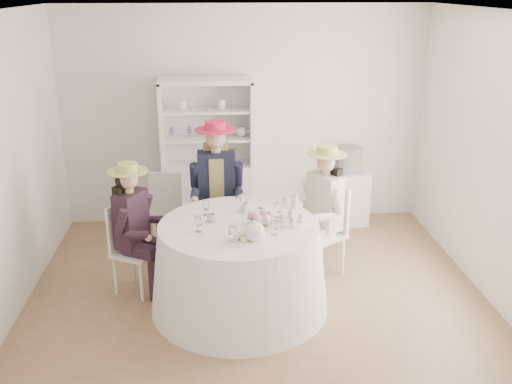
{
  "coord_description": "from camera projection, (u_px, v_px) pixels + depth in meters",
  "views": [
    {
      "loc": [
        -0.38,
        -4.97,
        2.91
      ],
      "look_at": [
        0.0,
        0.1,
        1.05
      ],
      "focal_mm": 40.0,
      "sensor_mm": 36.0,
      "label": 1
    }
  ],
  "objects": [
    {
      "name": "hatbox",
      "position": [
        349.0,
        159.0,
        7.12
      ],
      "size": [
        0.39,
        0.39,
        0.32
      ],
      "primitive_type": "cylinder",
      "rotation": [
        0.0,
        0.0,
        0.26
      ],
      "color": "black",
      "rests_on": "side_table"
    },
    {
      "name": "stemware_set",
      "position": [
        239.0,
        217.0,
        5.17
      ],
      "size": [
        0.81,
        0.85,
        0.15
      ],
      "color": "white",
      "rests_on": "tea_table"
    },
    {
      "name": "flower_arrangement",
      "position": [
        261.0,
        217.0,
        5.12
      ],
      "size": [
        0.2,
        0.19,
        0.07
      ],
      "rotation": [
        0.0,
        0.0,
        0.01
      ],
      "color": "pink",
      "rests_on": "tea_table"
    },
    {
      "name": "sandwich_plate",
      "position": [
        241.0,
        239.0,
        4.86
      ],
      "size": [
        0.29,
        0.29,
        0.06
      ],
      "rotation": [
        0.0,
        0.0,
        0.35
      ],
      "color": "white",
      "rests_on": "tea_table"
    },
    {
      "name": "ceiling",
      "position": [
        257.0,
        11.0,
        4.75
      ],
      "size": [
        4.5,
        4.5,
        0.0
      ],
      "primitive_type": "plane",
      "rotation": [
        3.14,
        0.0,
        0.0
      ],
      "color": "white",
      "rests_on": "wall_back"
    },
    {
      "name": "flower_bowl",
      "position": [
        260.0,
        221.0,
        5.19
      ],
      "size": [
        0.24,
        0.24,
        0.05
      ],
      "primitive_type": "imported",
      "rotation": [
        0.0,
        0.0,
        0.24
      ],
      "color": "white",
      "rests_on": "tea_table"
    },
    {
      "name": "wall_right",
      "position": [
        494.0,
        160.0,
        5.37
      ],
      "size": [
        0.0,
        4.5,
        4.5
      ],
      "primitive_type": "plane",
      "rotation": [
        1.57,
        0.0,
        -1.57
      ],
      "color": "silver",
      "rests_on": "ground"
    },
    {
      "name": "guest_right",
      "position": [
        323.0,
        204.0,
        5.82
      ],
      "size": [
        0.6,
        0.56,
        1.4
      ],
      "rotation": [
        0.0,
        0.0,
        -1.0
      ],
      "color": "silver",
      "rests_on": "ground"
    },
    {
      "name": "tea_table",
      "position": [
        239.0,
        266.0,
        5.34
      ],
      "size": [
        1.67,
        1.67,
        0.85
      ],
      "rotation": [
        0.0,
        0.0,
        0.32
      ],
      "color": "white",
      "rests_on": "ground"
    },
    {
      "name": "teacup_b",
      "position": [
        244.0,
        209.0,
        5.46
      ],
      "size": [
        0.09,
        0.09,
        0.07
      ],
      "primitive_type": "imported",
      "rotation": [
        0.0,
        0.0,
        -0.28
      ],
      "color": "white",
      "rests_on": "tea_table"
    },
    {
      "name": "side_table",
      "position": [
        347.0,
        197.0,
        7.29
      ],
      "size": [
        0.51,
        0.51,
        0.69
      ],
      "primitive_type": "cube",
      "rotation": [
        0.0,
        0.0,
        0.18
      ],
      "color": "silver",
      "rests_on": "ground"
    },
    {
      "name": "spare_chair",
      "position": [
        168.0,
        205.0,
        6.57
      ],
      "size": [
        0.42,
        0.42,
        0.94
      ],
      "rotation": [
        0.0,
        0.0,
        3.06
      ],
      "color": "silver",
      "rests_on": "ground"
    },
    {
      "name": "teacup_c",
      "position": [
        260.0,
        212.0,
        5.39
      ],
      "size": [
        0.1,
        0.1,
        0.06
      ],
      "primitive_type": "imported",
      "rotation": [
        0.0,
        0.0,
        -0.3
      ],
      "color": "white",
      "rests_on": "tea_table"
    },
    {
      "name": "guest_mid",
      "position": [
        217.0,
        183.0,
        6.15
      ],
      "size": [
        0.56,
        0.59,
        1.56
      ],
      "rotation": [
        0.0,
        0.0,
        0.01
      ],
      "color": "silver",
      "rests_on": "ground"
    },
    {
      "name": "wall_front",
      "position": [
        283.0,
        267.0,
        3.34
      ],
      "size": [
        4.5,
        0.0,
        4.5
      ],
      "primitive_type": "plane",
      "rotation": [
        -1.57,
        0.0,
        0.0
      ],
      "color": "silver",
      "rests_on": "ground"
    },
    {
      "name": "ground",
      "position": [
        257.0,
        294.0,
        5.68
      ],
      "size": [
        4.5,
        4.5,
        0.0
      ],
      "primitive_type": "plane",
      "color": "#855F42",
      "rests_on": "ground"
    },
    {
      "name": "table_teapot",
      "position": [
        255.0,
        232.0,
        4.84
      ],
      "size": [
        0.25,
        0.18,
        0.19
      ],
      "rotation": [
        0.0,
        0.0,
        -0.4
      ],
      "color": "white",
      "rests_on": "tea_table"
    },
    {
      "name": "wall_left",
      "position": [
        4.0,
        171.0,
        5.05
      ],
      "size": [
        0.0,
        4.5,
        4.5
      ],
      "primitive_type": "plane",
      "rotation": [
        1.57,
        0.0,
        1.57
      ],
      "color": "silver",
      "rests_on": "ground"
    },
    {
      "name": "cupcake_stand",
      "position": [
        292.0,
        214.0,
        5.19
      ],
      "size": [
        0.27,
        0.27,
        0.25
      ],
      "rotation": [
        0.0,
        0.0,
        0.02
      ],
      "color": "white",
      "rests_on": "tea_table"
    },
    {
      "name": "guest_left",
      "position": [
        134.0,
        222.0,
        5.49
      ],
      "size": [
        0.57,
        0.52,
        1.34
      ],
      "rotation": [
        0.0,
        0.0,
        1.08
      ],
      "color": "silver",
      "rests_on": "ground"
    },
    {
      "name": "wall_back",
      "position": [
        244.0,
        117.0,
        7.09
      ],
      "size": [
        4.5,
        0.0,
        4.5
      ],
      "primitive_type": "plane",
      "rotation": [
        1.57,
        0.0,
        0.0
      ],
      "color": "silver",
      "rests_on": "ground"
    },
    {
      "name": "hutch",
      "position": [
        208.0,
        176.0,
        7.07
      ],
      "size": [
        1.23,
        0.74,
        1.87
      ],
      "rotation": [
        0.0,
        0.0,
        -0.31
      ],
      "color": "silver",
      "rests_on": "ground"
    },
    {
      "name": "teacup_a",
      "position": [
        211.0,
        219.0,
        5.23
      ],
      "size": [
        0.11,
        0.11,
        0.07
      ],
      "primitive_type": "imported",
      "rotation": [
        0.0,
        0.0,
        0.33
      ],
      "color": "white",
      "rests_on": "tea_table"
    }
  ]
}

